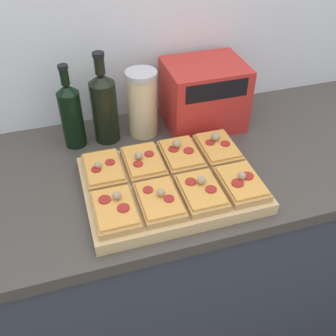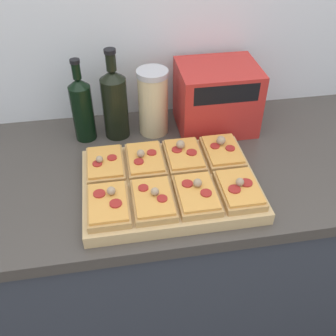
{
  "view_description": "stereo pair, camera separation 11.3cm",
  "coord_description": "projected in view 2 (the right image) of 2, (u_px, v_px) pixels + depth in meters",
  "views": [
    {
      "loc": [
        -0.31,
        -0.6,
        1.7
      ],
      "look_at": [
        -0.06,
        0.23,
        0.98
      ],
      "focal_mm": 42.0,
      "sensor_mm": 36.0,
      "label": 1
    },
    {
      "loc": [
        -0.2,
        -0.63,
        1.7
      ],
      "look_at": [
        -0.06,
        0.23,
        0.98
      ],
      "focal_mm": 42.0,
      "sensor_mm": 36.0,
      "label": 2
    }
  ],
  "objects": [
    {
      "name": "pizza_slice_front_midright",
      "position": [
        197.0,
        194.0,
        1.05
      ],
      "size": [
        0.11,
        0.16,
        0.05
      ],
      "color": "tan",
      "rests_on": "cutting_board"
    },
    {
      "name": "pizza_slice_front_left",
      "position": [
        108.0,
        205.0,
        1.02
      ],
      "size": [
        0.11,
        0.16,
        0.05
      ],
      "color": "tan",
      "rests_on": "cutting_board"
    },
    {
      "name": "wall_back",
      "position": [
        163.0,
        20.0,
        1.3
      ],
      "size": [
        6.0,
        0.06,
        2.5
      ],
      "color": "silver",
      "rests_on": "ground_plane"
    },
    {
      "name": "cutting_board",
      "position": [
        170.0,
        185.0,
        1.13
      ],
      "size": [
        0.49,
        0.36,
        0.04
      ],
      "primitive_type": "cube",
      "color": "tan",
      "rests_on": "kitchen_counter"
    },
    {
      "name": "olive_oil_bottle",
      "position": [
        82.0,
        108.0,
        1.27
      ],
      "size": [
        0.07,
        0.07,
        0.28
      ],
      "color": "black",
      "rests_on": "kitchen_counter"
    },
    {
      "name": "kitchen_counter",
      "position": [
        179.0,
        254.0,
        1.53
      ],
      "size": [
        2.63,
        0.67,
        0.92
      ],
      "color": "#333842",
      "rests_on": "ground_plane"
    },
    {
      "name": "pizza_slice_front_midleft",
      "position": [
        153.0,
        199.0,
        1.04
      ],
      "size": [
        0.11,
        0.16,
        0.05
      ],
      "color": "tan",
      "rests_on": "cutting_board"
    },
    {
      "name": "wine_bottle",
      "position": [
        115.0,
        102.0,
        1.28
      ],
      "size": [
        0.08,
        0.08,
        0.31
      ],
      "color": "black",
      "rests_on": "kitchen_counter"
    },
    {
      "name": "pizza_slice_back_midleft",
      "position": [
        145.0,
        160.0,
        1.17
      ],
      "size": [
        0.11,
        0.16,
        0.05
      ],
      "color": "tan",
      "rests_on": "cutting_board"
    },
    {
      "name": "toaster_oven",
      "position": [
        216.0,
        97.0,
        1.33
      ],
      "size": [
        0.29,
        0.21,
        0.22
      ],
      "color": "red",
      "rests_on": "kitchen_counter"
    },
    {
      "name": "pizza_slice_back_midright",
      "position": [
        184.0,
        156.0,
        1.18
      ],
      "size": [
        0.11,
        0.16,
        0.05
      ],
      "color": "tan",
      "rests_on": "cutting_board"
    },
    {
      "name": "grain_jar_tall",
      "position": [
        153.0,
        102.0,
        1.3
      ],
      "size": [
        0.1,
        0.1,
        0.23
      ],
      "color": "beige",
      "rests_on": "kitchen_counter"
    },
    {
      "name": "pizza_slice_back_left",
      "position": [
        105.0,
        164.0,
        1.15
      ],
      "size": [
        0.11,
        0.16,
        0.05
      ],
      "color": "tan",
      "rests_on": "cutting_board"
    },
    {
      "name": "pizza_slice_front_right",
      "position": [
        239.0,
        189.0,
        1.07
      ],
      "size": [
        0.11,
        0.16,
        0.05
      ],
      "color": "tan",
      "rests_on": "cutting_board"
    },
    {
      "name": "pizza_slice_back_right",
      "position": [
        222.0,
        152.0,
        1.2
      ],
      "size": [
        0.11,
        0.16,
        0.06
      ],
      "color": "tan",
      "rests_on": "cutting_board"
    }
  ]
}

